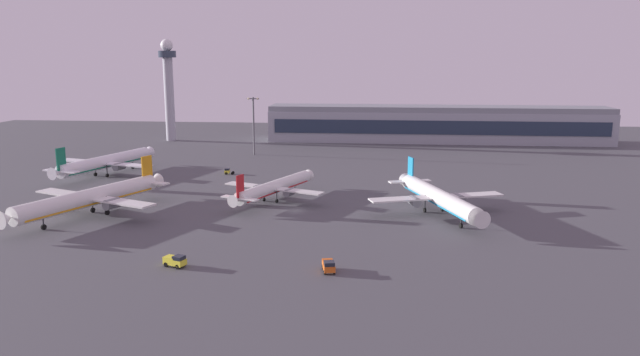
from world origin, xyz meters
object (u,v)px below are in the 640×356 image
object	(u,v)px
airplane_near_gate	(92,198)
airplane_mid_apron	(438,197)
airplane_taxiway_distant	(105,162)
cargo_loader	(329,266)
apron_light_west	(254,122)
baggage_tractor	(175,261)
pushback_tug	(228,171)
control_tower	(169,83)
airplane_terminal_side	(274,187)

from	to	relation	value
airplane_near_gate	airplane_mid_apron	distance (m)	84.79
airplane_taxiway_distant	cargo_loader	distance (m)	115.95
cargo_loader	apron_light_west	distance (m)	137.88
apron_light_west	baggage_tractor	bearing A→B (deg)	-84.33
airplane_near_gate	pushback_tug	bearing A→B (deg)	-86.86
control_tower	airplane_taxiway_distant	size ratio (longest dim) A/B	1.04
airplane_mid_apron	pushback_tug	xyz separation A→B (m)	(-64.79, 45.63, -3.24)
control_tower	baggage_tractor	world-z (taller)	control_tower
airplane_taxiway_distant	pushback_tug	xyz separation A→B (m)	(39.38, 6.24, -3.37)
airplane_mid_apron	pushback_tug	distance (m)	79.31
airplane_near_gate	pushback_tug	xyz separation A→B (m)	(19.36, 56.02, -3.52)
airplane_near_gate	airplane_mid_apron	xyz separation A→B (m)	(84.15, 10.39, -0.28)
control_tower	apron_light_west	xyz separation A→B (m)	(47.67, -37.49, -13.40)
airplane_mid_apron	airplane_taxiway_distant	xyz separation A→B (m)	(-104.17, 39.38, 0.13)
airplane_near_gate	airplane_taxiway_distant	world-z (taller)	airplane_near_gate
airplane_taxiway_distant	cargo_loader	bearing A→B (deg)	-29.49
airplane_mid_apron	pushback_tug	size ratio (longest dim) A/B	13.60
airplane_taxiway_distant	airplane_mid_apron	bearing A→B (deg)	-4.51
baggage_tractor	airplane_terminal_side	bearing A→B (deg)	-168.99
control_tower	airplane_taxiway_distant	distance (m)	88.71
airplane_taxiway_distant	cargo_loader	size ratio (longest dim) A/B	10.05
control_tower	airplane_near_gate	distance (m)	139.93
airplane_taxiway_distant	baggage_tractor	size ratio (longest dim) A/B	9.84
apron_light_west	cargo_loader	bearing A→B (deg)	-72.42
airplane_near_gate	airplane_taxiway_distant	bearing A→B (deg)	-45.89
airplane_taxiway_distant	apron_light_west	world-z (taller)	apron_light_west
control_tower	airplane_terminal_side	bearing A→B (deg)	-58.82
airplane_mid_apron	airplane_terminal_side	distance (m)	43.82
pushback_tug	baggage_tractor	distance (m)	90.35
airplane_mid_apron	airplane_near_gate	bearing A→B (deg)	-12.26
airplane_near_gate	apron_light_west	xyz separation A→B (m)	(19.47, 97.77, 8.68)
airplane_near_gate	apron_light_west	size ratio (longest dim) A/B	1.97
airplane_terminal_side	pushback_tug	xyz separation A→B (m)	(-22.08, 35.83, -2.63)
control_tower	airplane_mid_apron	distance (m)	169.46
baggage_tractor	apron_light_west	bearing A→B (deg)	-153.83
airplane_taxiway_distant	airplane_terminal_side	bearing A→B (deg)	-9.51
control_tower	airplane_near_gate	size ratio (longest dim) A/B	1.03
airplane_mid_apron	baggage_tractor	size ratio (longest dim) A/B	9.43
airplane_near_gate	baggage_tractor	distance (m)	46.70
airplane_terminal_side	airplane_taxiway_distant	bearing A→B (deg)	176.62
control_tower	airplane_mid_apron	bearing A→B (deg)	-48.02
pushback_tug	cargo_loader	distance (m)	98.40
control_tower	pushback_tug	xyz separation A→B (m)	(47.56, -79.25, -25.60)
airplane_taxiway_distant	airplane_near_gate	bearing A→B (deg)	-51.89
airplane_terminal_side	cargo_loader	world-z (taller)	airplane_terminal_side
control_tower	airplane_taxiway_distant	xyz separation A→B (m)	(8.18, -85.49, -22.23)
control_tower	baggage_tractor	xyz separation A→B (m)	(60.69, -168.64, -25.49)
pushback_tug	apron_light_west	xyz separation A→B (m)	(0.11, 41.76, 12.20)
airplane_terminal_side	apron_light_west	bearing A→B (deg)	128.13
airplane_terminal_side	apron_light_west	distance (m)	81.21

